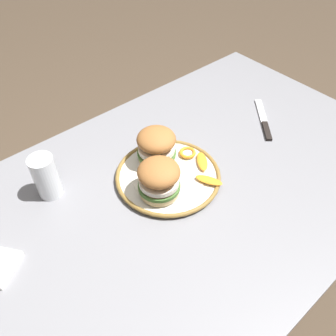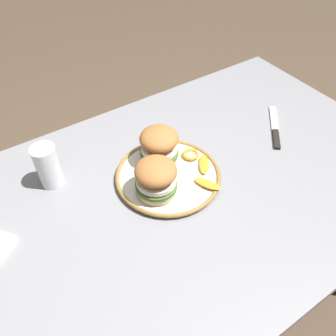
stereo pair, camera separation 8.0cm
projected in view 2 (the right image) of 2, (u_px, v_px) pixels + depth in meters
name	position (u px, v px, depth m)	size (l,w,h in m)	color
ground_plane	(171.00, 303.00, 1.45)	(8.00, 8.00, 0.00)	#4C3D2D
dining_table	(172.00, 212.00, 1.00)	(1.45, 0.85, 0.72)	gray
dinner_plate	(168.00, 176.00, 0.96)	(0.30, 0.30, 0.02)	silver
sandwich_half_left	(156.00, 177.00, 0.88)	(0.15, 0.15, 0.10)	beige
sandwich_half_right	(159.00, 145.00, 0.97)	(0.15, 0.15, 0.10)	beige
orange_peel_curled	(191.00, 154.00, 1.01)	(0.07, 0.07, 0.01)	orange
orange_peel_strip_long	(204.00, 164.00, 0.98)	(0.07, 0.08, 0.01)	orange
orange_peel_strip_short	(208.00, 184.00, 0.93)	(0.06, 0.08, 0.01)	orange
drinking_glass	(49.00, 168.00, 0.92)	(0.06, 0.06, 0.13)	white
table_knife	(275.00, 130.00, 1.12)	(0.16, 0.18, 0.01)	silver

